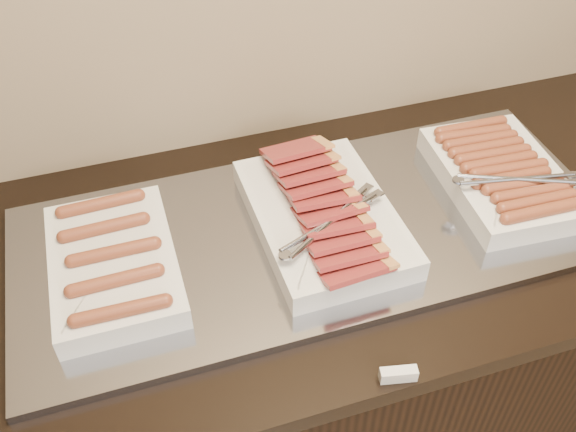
# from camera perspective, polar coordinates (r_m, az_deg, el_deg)

# --- Properties ---
(counter) EXTENTS (2.06, 0.76, 0.90)m
(counter) POSITION_cam_1_polar(r_m,az_deg,el_deg) (1.66, 2.32, -12.50)
(counter) COLOR black
(counter) RESTS_ON ground
(warming_tray) EXTENTS (1.20, 0.50, 0.02)m
(warming_tray) POSITION_cam_1_polar(r_m,az_deg,el_deg) (1.31, 2.48, -1.35)
(warming_tray) COLOR #8F929C
(warming_tray) RESTS_ON counter
(dish_left) EXTENTS (0.23, 0.34, 0.07)m
(dish_left) POSITION_cam_1_polar(r_m,az_deg,el_deg) (1.24, -15.25, -4.06)
(dish_left) COLOR silver
(dish_left) RESTS_ON warming_tray
(dish_center) EXTENTS (0.28, 0.42, 0.10)m
(dish_center) POSITION_cam_1_polar(r_m,az_deg,el_deg) (1.28, 3.17, 0.08)
(dish_center) COLOR silver
(dish_center) RESTS_ON warming_tray
(dish_right) EXTENTS (0.27, 0.37, 0.08)m
(dish_right) POSITION_cam_1_polar(r_m,az_deg,el_deg) (1.44, 18.51, 3.49)
(dish_right) COLOR silver
(dish_right) RESTS_ON warming_tray
(label_holder) EXTENTS (0.06, 0.03, 0.02)m
(label_holder) POSITION_cam_1_polar(r_m,az_deg,el_deg) (1.11, 9.79, -13.71)
(label_holder) COLOR silver
(label_holder) RESTS_ON counter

